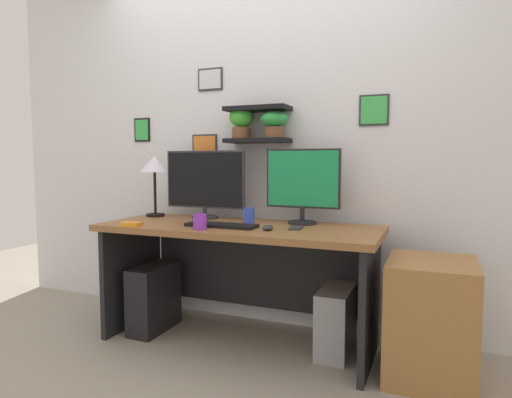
{
  "coord_description": "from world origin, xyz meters",
  "views": [
    {
      "loc": [
        1.14,
        -2.46,
        1.15
      ],
      "look_at": [
        0.1,
        0.05,
        0.91
      ],
      "focal_mm": 30.88,
      "sensor_mm": 36.0,
      "label": 1
    }
  ],
  "objects_px": {
    "monitor_left": "(205,182)",
    "pen_cup": "(249,215)",
    "monitor_right": "(303,183)",
    "computer_mouse": "(268,228)",
    "scissors_tray": "(131,224)",
    "computer_tower_left": "(154,298)",
    "keyboard": "(221,225)",
    "drawer_cabinet": "(430,320)",
    "cell_phone": "(296,228)",
    "computer_tower_right": "(336,320)",
    "desk": "(242,256)",
    "coffee_mug": "(200,222)",
    "desk_lamp": "(155,168)"
  },
  "relations": [
    {
      "from": "monitor_left",
      "to": "pen_cup",
      "type": "bearing_deg",
      "value": -14.56
    },
    {
      "from": "monitor_right",
      "to": "computer_mouse",
      "type": "relative_size",
      "value": 5.33
    },
    {
      "from": "scissors_tray",
      "to": "computer_tower_left",
      "type": "height_order",
      "value": "scissors_tray"
    },
    {
      "from": "keyboard",
      "to": "pen_cup",
      "type": "bearing_deg",
      "value": 68.55
    },
    {
      "from": "computer_mouse",
      "to": "drawer_cabinet",
      "type": "xyz_separation_m",
      "value": [
        0.89,
        0.08,
        -0.45
      ]
    },
    {
      "from": "computer_mouse",
      "to": "cell_phone",
      "type": "bearing_deg",
      "value": 41.87
    },
    {
      "from": "computer_tower_right",
      "to": "desk",
      "type": "bearing_deg",
      "value": -177.33
    },
    {
      "from": "monitor_right",
      "to": "pen_cup",
      "type": "relative_size",
      "value": 4.79
    },
    {
      "from": "computer_mouse",
      "to": "computer_tower_left",
      "type": "distance_m",
      "value": 1.02
    },
    {
      "from": "monitor_right",
      "to": "drawer_cabinet",
      "type": "bearing_deg",
      "value": -17.9
    },
    {
      "from": "monitor_right",
      "to": "keyboard",
      "type": "height_order",
      "value": "monitor_right"
    },
    {
      "from": "coffee_mug",
      "to": "computer_tower_right",
      "type": "relative_size",
      "value": 0.22
    },
    {
      "from": "cell_phone",
      "to": "computer_tower_left",
      "type": "relative_size",
      "value": 0.31
    },
    {
      "from": "monitor_left",
      "to": "desk_lamp",
      "type": "bearing_deg",
      "value": -173.36
    },
    {
      "from": "coffee_mug",
      "to": "pen_cup",
      "type": "xyz_separation_m",
      "value": [
        0.16,
        0.36,
        0.01
      ]
    },
    {
      "from": "keyboard",
      "to": "computer_tower_right",
      "type": "bearing_deg",
      "value": 15.56
    },
    {
      "from": "keyboard",
      "to": "cell_phone",
      "type": "height_order",
      "value": "keyboard"
    },
    {
      "from": "monitor_right",
      "to": "computer_mouse",
      "type": "xyz_separation_m",
      "value": [
        -0.11,
        -0.33,
        -0.24
      ]
    },
    {
      "from": "monitor_right",
      "to": "drawer_cabinet",
      "type": "relative_size",
      "value": 0.76
    },
    {
      "from": "monitor_left",
      "to": "pen_cup",
      "type": "height_order",
      "value": "monitor_left"
    },
    {
      "from": "keyboard",
      "to": "drawer_cabinet",
      "type": "relative_size",
      "value": 0.7
    },
    {
      "from": "monitor_left",
      "to": "computer_tower_right",
      "type": "distance_m",
      "value": 1.26
    },
    {
      "from": "desk",
      "to": "desk_lamp",
      "type": "relative_size",
      "value": 4.02
    },
    {
      "from": "pen_cup",
      "to": "drawer_cabinet",
      "type": "distance_m",
      "value": 1.22
    },
    {
      "from": "desk_lamp",
      "to": "drawer_cabinet",
      "type": "height_order",
      "value": "desk_lamp"
    },
    {
      "from": "monitor_right",
      "to": "coffee_mug",
      "type": "bearing_deg",
      "value": -137.12
    },
    {
      "from": "keyboard",
      "to": "coffee_mug",
      "type": "height_order",
      "value": "coffee_mug"
    },
    {
      "from": "coffee_mug",
      "to": "computer_tower_left",
      "type": "height_order",
      "value": "coffee_mug"
    },
    {
      "from": "monitor_left",
      "to": "drawer_cabinet",
      "type": "xyz_separation_m",
      "value": [
        1.48,
        -0.25,
        -0.68
      ]
    },
    {
      "from": "desk",
      "to": "computer_tower_right",
      "type": "relative_size",
      "value": 4.36
    },
    {
      "from": "coffee_mug",
      "to": "drawer_cabinet",
      "type": "distance_m",
      "value": 1.37
    },
    {
      "from": "monitor_left",
      "to": "computer_mouse",
      "type": "xyz_separation_m",
      "value": [
        0.59,
        -0.33,
        -0.23
      ]
    },
    {
      "from": "computer_mouse",
      "to": "desk_lamp",
      "type": "relative_size",
      "value": 0.21
    },
    {
      "from": "keyboard",
      "to": "computer_mouse",
      "type": "distance_m",
      "value": 0.31
    },
    {
      "from": "desk",
      "to": "computer_mouse",
      "type": "height_order",
      "value": "computer_mouse"
    },
    {
      "from": "scissors_tray",
      "to": "pen_cup",
      "type": "bearing_deg",
      "value": 32.97
    },
    {
      "from": "cell_phone",
      "to": "computer_tower_left",
      "type": "height_order",
      "value": "cell_phone"
    },
    {
      "from": "monitor_right",
      "to": "computer_tower_left",
      "type": "bearing_deg",
      "value": -165.52
    },
    {
      "from": "pen_cup",
      "to": "coffee_mug",
      "type": "bearing_deg",
      "value": -113.98
    },
    {
      "from": "computer_tower_right",
      "to": "computer_mouse",
      "type": "bearing_deg",
      "value": -151.15
    },
    {
      "from": "computer_mouse",
      "to": "desk_lamp",
      "type": "xyz_separation_m",
      "value": [
        -0.98,
        0.29,
        0.33
      ]
    },
    {
      "from": "coffee_mug",
      "to": "desk_lamp",
      "type": "bearing_deg",
      "value": 145.78
    },
    {
      "from": "monitor_right",
      "to": "computer_mouse",
      "type": "distance_m",
      "value": 0.43
    },
    {
      "from": "coffee_mug",
      "to": "monitor_left",
      "type": "bearing_deg",
      "value": 115.42
    },
    {
      "from": "monitor_left",
      "to": "keyboard",
      "type": "relative_size",
      "value": 1.35
    },
    {
      "from": "desk",
      "to": "drawer_cabinet",
      "type": "height_order",
      "value": "desk"
    },
    {
      "from": "cell_phone",
      "to": "scissors_tray",
      "type": "bearing_deg",
      "value": -170.24
    },
    {
      "from": "pen_cup",
      "to": "desk",
      "type": "bearing_deg",
      "value": -109.08
    },
    {
      "from": "monitor_left",
      "to": "drawer_cabinet",
      "type": "bearing_deg",
      "value": -9.63
    },
    {
      "from": "monitor_left",
      "to": "computer_tower_right",
      "type": "xyz_separation_m",
      "value": [
        0.96,
        -0.13,
        -0.8
      ]
    }
  ]
}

